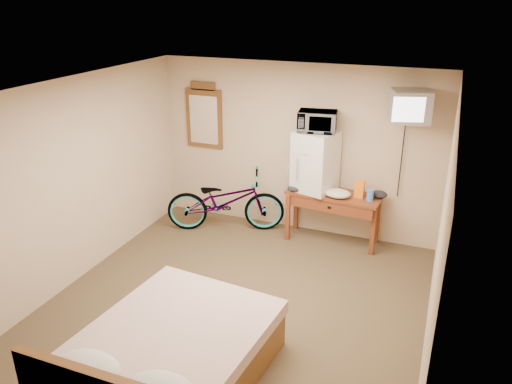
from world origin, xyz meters
TOP-DOWN VIEW (x-y plane):
  - room at (-0.00, 0.00)m, footprint 4.60×4.64m
  - desk at (0.65, 2.00)m, footprint 1.36×0.62m
  - mini_fridge at (0.36, 2.06)m, footprint 0.64×0.63m
  - microwave at (0.36, 2.06)m, footprint 0.56×0.43m
  - snack_bag at (1.01, 2.01)m, footprint 0.14×0.09m
  - blue_cup at (1.17, 1.96)m, footprint 0.09×0.09m
  - cloth_cream at (0.73, 1.92)m, footprint 0.36×0.28m
  - cloth_dark_a at (0.12, 1.91)m, footprint 0.23×0.17m
  - cloth_dark_b at (1.27, 2.11)m, footprint 0.22×0.18m
  - crt_television at (1.55, 2.02)m, footprint 0.55×0.63m
  - wall_mirror at (-1.48, 2.27)m, footprint 0.60×0.04m
  - bicycle at (-0.94, 1.83)m, footprint 1.87×1.22m
  - bed at (-0.07, -1.38)m, footprint 1.69×2.13m

SIDE VIEW (x-z plane):
  - bed at x=-0.07m, z-range -0.15..0.75m
  - bicycle at x=-0.94m, z-range 0.00..0.93m
  - desk at x=0.65m, z-range 0.25..1.00m
  - cloth_dark_a at x=0.12m, z-range 0.75..0.84m
  - cloth_dark_b at x=1.27m, z-range 0.75..0.85m
  - cloth_cream at x=0.73m, z-range 0.75..0.86m
  - blue_cup at x=1.17m, z-range 0.75..0.91m
  - snack_bag at x=1.01m, z-range 0.75..1.00m
  - mini_fridge at x=0.36m, z-range 0.75..1.61m
  - room at x=0.00m, z-range 0.00..2.50m
  - wall_mirror at x=-1.48m, z-range 1.11..2.13m
  - microwave at x=0.36m, z-range 1.61..1.90m
  - crt_television at x=1.55m, z-range 1.86..2.27m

